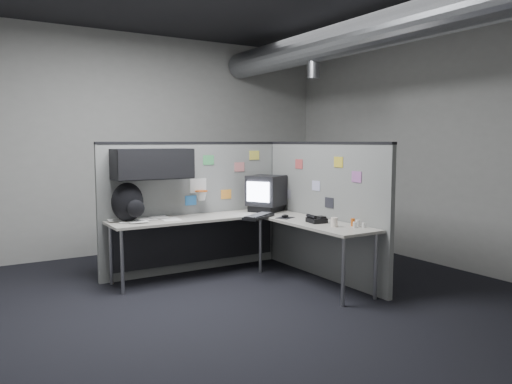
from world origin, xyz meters
TOP-DOWN VIEW (x-y plane):
  - room at (0.56, 0.00)m, footprint 5.62×5.62m
  - partition_back at (-0.25, 1.23)m, footprint 2.44×0.42m
  - partition_right at (1.10, 0.22)m, footprint 0.07×2.23m
  - desk at (0.15, 0.70)m, footprint 2.31×2.11m
  - monitor at (0.79, 0.98)m, footprint 0.55×0.55m
  - keyboard at (0.39, 0.52)m, footprint 0.52×0.41m
  - mouse at (0.66, 0.37)m, footprint 0.25×0.23m
  - phone at (0.76, -0.09)m, footprint 0.20×0.22m
  - bottles at (0.95, -0.54)m, footprint 0.13×0.18m
  - cup at (0.75, -0.41)m, footprint 0.08×0.08m
  - papers at (-0.82, 1.11)m, footprint 0.81×0.55m
  - backpack at (-1.00, 1.07)m, footprint 0.37×0.33m

SIDE VIEW (x-z plane):
  - desk at x=0.15m, z-range 0.25..0.98m
  - papers at x=-0.82m, z-range 0.73..0.75m
  - mouse at x=0.66m, z-range 0.72..0.77m
  - keyboard at x=0.39m, z-range 0.73..0.77m
  - phone at x=0.76m, z-range 0.72..0.81m
  - bottles at x=0.95m, z-range 0.72..0.81m
  - cup at x=0.75m, z-range 0.73..0.83m
  - partition_right at x=1.10m, z-range 0.00..1.63m
  - backpack at x=-1.00m, z-range 0.72..1.17m
  - monitor at x=0.79m, z-range 0.74..1.20m
  - partition_back at x=-0.25m, z-range 0.18..1.81m
  - room at x=0.56m, z-range 0.49..3.71m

